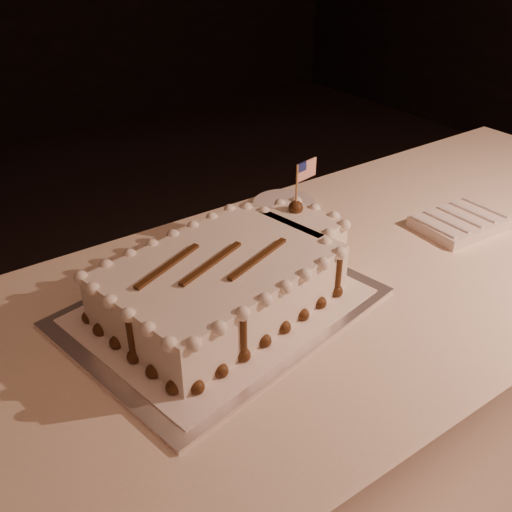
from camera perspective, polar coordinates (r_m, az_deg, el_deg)
banquet_table at (r=1.36m, az=1.85°, el=-17.27°), size 2.40×0.80×0.75m
cake_board at (r=1.08m, az=-3.47°, el=-5.11°), size 0.61×0.51×0.01m
doily at (r=1.08m, az=-3.48°, el=-4.90°), size 0.55×0.46×0.00m
sheet_cake at (r=1.07m, az=-2.43°, el=-2.07°), size 0.53×0.36×0.21m
napkin_stack at (r=1.43m, az=19.62°, el=3.16°), size 0.20×0.15×0.03m
side_plate at (r=1.45m, az=2.84°, el=5.18°), size 0.16×0.16×0.01m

